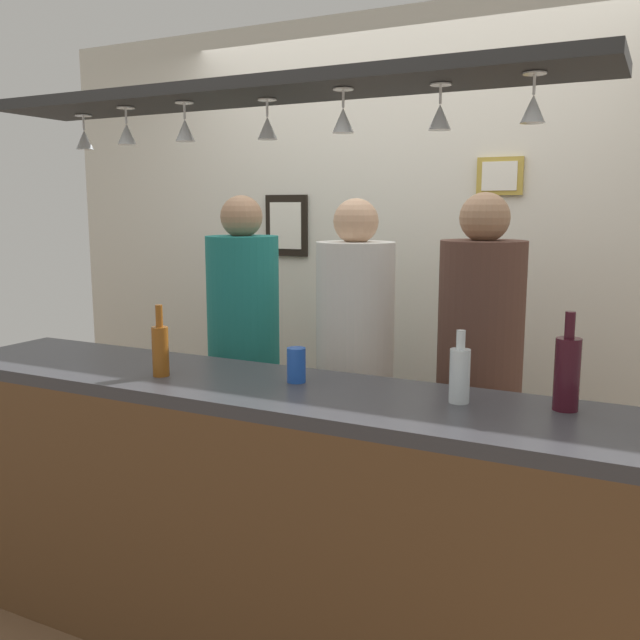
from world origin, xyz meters
name	(u,v)px	position (x,y,z in m)	size (l,w,h in m)	color
ground_plane	(309,599)	(0.00, 0.00, 0.00)	(8.00, 8.00, 0.00)	brown
back_wall	(405,267)	(0.00, 1.10, 1.30)	(4.40, 0.06, 2.60)	silver
bar_counter	(239,488)	(0.00, -0.50, 0.68)	(2.70, 0.55, 1.01)	#38383D
overhead_glass_rack	(266,91)	(0.00, -0.30, 1.99)	(2.20, 0.36, 0.04)	black
hanging_wineglass_far_left	(84,139)	(-0.88, -0.24, 1.88)	(0.07, 0.07, 0.13)	silver
hanging_wineglass_left	(127,133)	(-0.57, -0.33, 1.88)	(0.07, 0.07, 0.13)	silver
hanging_wineglass_center_left	(185,129)	(-0.31, -0.34, 1.88)	(0.07, 0.07, 0.13)	silver
hanging_wineglass_center	(267,127)	(-0.02, -0.27, 1.88)	(0.07, 0.07, 0.13)	silver
hanging_wineglass_center_right	(343,119)	(0.30, -0.34, 1.88)	(0.07, 0.07, 0.13)	silver
hanging_wineglass_right	(440,115)	(0.59, -0.29, 1.88)	(0.07, 0.07, 0.13)	silver
hanging_wineglass_far_right	(533,107)	(0.87, -0.34, 1.88)	(0.07, 0.07, 0.13)	silver
person_left_teal_shirt	(244,337)	(-0.54, 0.37, 1.00)	(0.34, 0.34, 1.67)	#2D334C
person_middle_white_patterned_shirt	(355,350)	(0.04, 0.37, 0.99)	(0.34, 0.34, 1.65)	#2D334C
person_right_brown_shirt	(479,359)	(0.58, 0.37, 1.01)	(0.34, 0.34, 1.67)	#2D334C
bottle_wine_dark_red	(567,372)	(0.99, -0.21, 1.13)	(0.08, 0.08, 0.30)	#380F19
bottle_soda_clear	(460,374)	(0.68, -0.28, 1.10)	(0.06, 0.06, 0.23)	silver
bottle_beer_amber_tall	(160,349)	(-0.38, -0.43, 1.11)	(0.06, 0.06, 0.26)	brown
drink_can	(296,365)	(0.10, -0.28, 1.07)	(0.07, 0.07, 0.12)	#1E4CB2
picture_frame_caricature	(286,226)	(-0.69, 1.06, 1.51)	(0.26, 0.02, 0.34)	black
picture_frame_upper_small	(500,176)	(0.48, 1.06, 1.76)	(0.22, 0.02, 0.18)	#B29338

